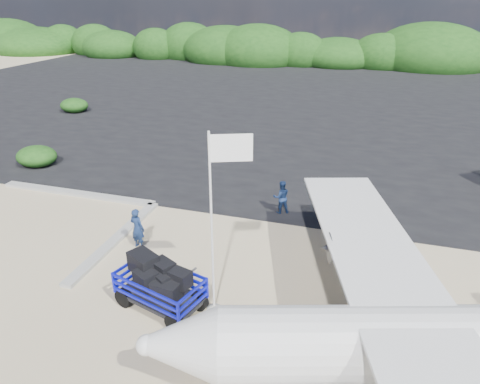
{
  "coord_description": "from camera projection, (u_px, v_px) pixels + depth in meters",
  "views": [
    {
      "loc": [
        5.25,
        -12.31,
        9.81
      ],
      "look_at": [
        0.54,
        3.46,
        2.12
      ],
      "focal_mm": 32.0,
      "sensor_mm": 36.0,
      "label": 1
    }
  ],
  "objects": [
    {
      "name": "signboard",
      "position": [
        352.0,
        350.0,
        12.94
      ],
      "size": [
        1.41,
        0.6,
        1.19
      ],
      "primitive_type": null,
      "rotation": [
        0.0,
        0.0,
        -0.33
      ],
      "color": "#4C2915",
      "rests_on": "ground"
    },
    {
      "name": "asphalt_apron",
      "position": [
        311.0,
        102.0,
        42.24
      ],
      "size": [
        90.0,
        50.0,
        0.04
      ],
      "primitive_type": null,
      "color": "#B2B2B2",
      "rests_on": "ground"
    },
    {
      "name": "vegetation_band",
      "position": [
        335.0,
        65.0,
        63.95
      ],
      "size": [
        124.0,
        8.0,
        4.4
      ],
      "primitive_type": null,
      "color": "#B2B2B2",
      "rests_on": "ground"
    },
    {
      "name": "crew_b",
      "position": [
        281.0,
        197.0,
        20.66
      ],
      "size": [
        1.01,
        0.92,
        1.68
      ],
      "primitive_type": "imported",
      "rotation": [
        0.0,
        0.0,
        3.57
      ],
      "color": "navy",
      "rests_on": "ground"
    },
    {
      "name": "aircraft_small",
      "position": [
        219.0,
        96.0,
        44.83
      ],
      "size": [
        9.21,
        9.21,
        2.4
      ],
      "primitive_type": null,
      "rotation": [
        0.0,
        0.0,
        3.71
      ],
      "color": "#B2B2B2",
      "rests_on": "ground"
    },
    {
      "name": "crew_a",
      "position": [
        137.0,
        228.0,
        17.79
      ],
      "size": [
        0.74,
        0.56,
        1.81
      ],
      "primitive_type": "imported",
      "rotation": [
        0.0,
        0.0,
        2.93
      ],
      "color": "navy",
      "rests_on": "ground"
    },
    {
      "name": "lagoon",
      "position": [
        31.0,
        226.0,
        19.83
      ],
      "size": [
        9.0,
        7.0,
        0.4
      ],
      "primitive_type": null,
      "color": "#B2B2B2",
      "rests_on": "ground"
    },
    {
      "name": "ground",
      "position": [
        200.0,
        278.0,
        16.2
      ],
      "size": [
        160.0,
        160.0,
        0.0
      ],
      "primitive_type": "plane",
      "color": "beige"
    },
    {
      "name": "baggage_cart",
      "position": [
        162.0,
        307.0,
        14.68
      ],
      "size": [
        3.53,
        2.61,
        1.58
      ],
      "primitive_type": null,
      "rotation": [
        0.0,
        0.0,
        -0.28
      ],
      "color": "#0E13D6",
      "rests_on": "ground"
    },
    {
      "name": "flagpole",
      "position": [
        214.0,
        308.0,
        14.63
      ],
      "size": [
        1.36,
        0.95,
        6.29
      ],
      "primitive_type": null,
      "rotation": [
        0.0,
        0.0,
        0.37
      ],
      "color": "white",
      "rests_on": "ground"
    }
  ]
}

